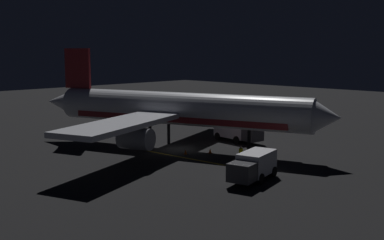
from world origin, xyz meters
The scene contains 8 objects.
ground_plane centered at (0.00, 0.00, -0.10)m, with size 180.00×180.00×0.20m, color black.
apron_guide_stripe centered at (2.58, 4.00, 0.00)m, with size 0.24×19.15×0.01m, color gold.
airliner centered at (0.20, -0.56, 4.37)m, with size 33.50×34.97×11.19m.
baggage_truck centered at (4.55, 13.77, 1.22)m, with size 6.04×3.31×2.36m.
catering_truck centered at (-8.09, 1.60, 1.31)m, with size 2.75×6.67×2.55m.
ground_crew_worker centered at (0.57, 9.22, 0.89)m, with size 0.40×0.40×1.74m.
traffic_cone_near_left centered at (-0.80, 3.94, 0.25)m, with size 0.50×0.50×0.55m.
traffic_cone_near_right centered at (1.45, 2.46, 0.25)m, with size 0.50×0.50×0.55m.
Camera 1 is at (36.11, 37.45, 10.88)m, focal length 44.45 mm.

